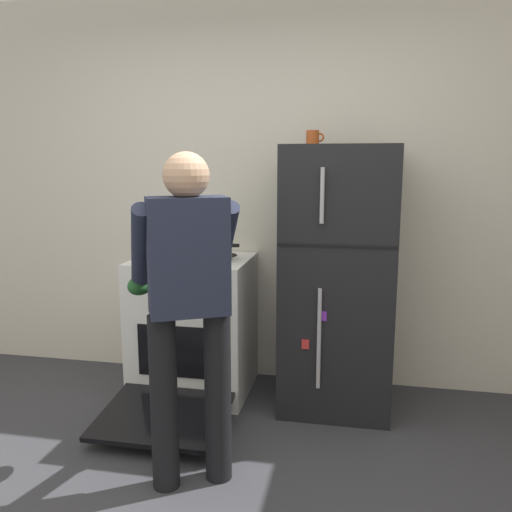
# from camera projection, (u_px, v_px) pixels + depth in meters

# --- Properties ---
(kitchen_wall_back) EXTENTS (6.00, 0.10, 2.70)m
(kitchen_wall_back) POSITION_uv_depth(u_px,v_px,m) (264.00, 192.00, 3.66)
(kitchen_wall_back) COLOR silver
(kitchen_wall_back) RESTS_ON ground
(refrigerator) EXTENTS (0.68, 0.72, 1.65)m
(refrigerator) POSITION_uv_depth(u_px,v_px,m) (338.00, 279.00, 3.28)
(refrigerator) COLOR black
(refrigerator) RESTS_ON ground
(stove_range) EXTENTS (0.76, 1.23, 0.93)m
(stove_range) POSITION_uv_depth(u_px,v_px,m) (193.00, 327.00, 3.51)
(stove_range) COLOR white
(stove_range) RESTS_ON ground
(person_cook) EXTENTS (0.64, 0.67, 1.60)m
(person_cook) POSITION_uv_depth(u_px,v_px,m) (188.00, 292.00, 2.42)
(person_cook) COLOR black
(person_cook) RESTS_ON ground
(red_pot) EXTENTS (0.34, 0.24, 0.12)m
(red_pot) POSITION_uv_depth(u_px,v_px,m) (214.00, 251.00, 3.35)
(red_pot) COLOR #236638
(red_pot) RESTS_ON stove_range
(coffee_mug) EXTENTS (0.11, 0.08, 0.10)m
(coffee_mug) POSITION_uv_depth(u_px,v_px,m) (313.00, 138.00, 3.21)
(coffee_mug) COLOR #B24C1E
(coffee_mug) RESTS_ON refrigerator
(pepper_mill) EXTENTS (0.05, 0.05, 0.16)m
(pepper_mill) POSITION_uv_depth(u_px,v_px,m) (161.00, 240.00, 3.68)
(pepper_mill) COLOR brown
(pepper_mill) RESTS_ON stove_range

